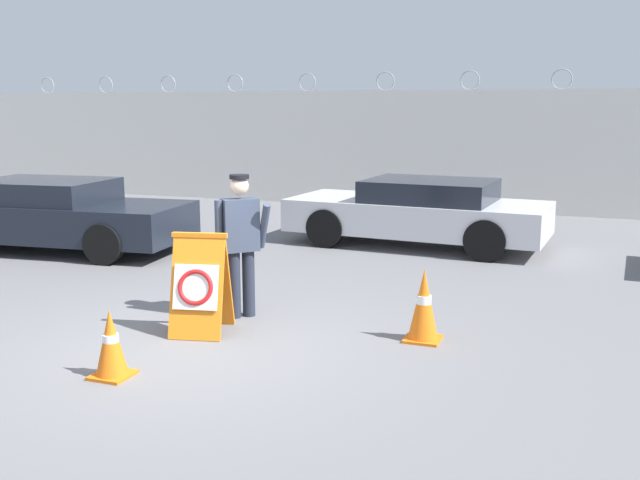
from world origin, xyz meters
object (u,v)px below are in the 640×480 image
object	(u,v)px
security_guard	(241,239)
traffic_cone_mid	(111,344)
parked_car_rear_sedan	(420,211)
traffic_cone_near	(424,305)
barricade_sign	(200,284)
parked_car_front_coupe	(54,214)

from	to	relation	value
security_guard	traffic_cone_mid	world-z (taller)	security_guard
security_guard	parked_car_rear_sedan	bearing A→B (deg)	34.76
traffic_cone_near	traffic_cone_mid	bearing A→B (deg)	-140.60
traffic_cone_near	parked_car_rear_sedan	xyz separation A→B (m)	(-1.23, 5.30, 0.23)
barricade_sign	traffic_cone_near	size ratio (longest dim) A/B	1.43
barricade_sign	security_guard	distance (m)	0.83
security_guard	parked_car_rear_sedan	size ratio (longest dim) A/B	0.36
barricade_sign	security_guard	xyz separation A→B (m)	(0.15, 0.72, 0.39)
barricade_sign	parked_car_rear_sedan	bearing A→B (deg)	66.34
traffic_cone_near	parked_car_rear_sedan	size ratio (longest dim) A/B	0.17
barricade_sign	parked_car_rear_sedan	distance (m)	6.02
barricade_sign	traffic_cone_near	world-z (taller)	barricade_sign
traffic_cone_mid	parked_car_rear_sedan	xyz separation A→B (m)	(1.28, 7.36, 0.30)
traffic_cone_mid	parked_car_rear_sedan	distance (m)	7.48
parked_car_front_coupe	traffic_cone_near	bearing A→B (deg)	-25.85
parked_car_front_coupe	barricade_sign	bearing A→B (deg)	-39.83
barricade_sign	traffic_cone_mid	bearing A→B (deg)	-107.22
parked_car_rear_sedan	traffic_cone_mid	bearing A→B (deg)	84.26
parked_car_front_coupe	parked_car_rear_sedan	size ratio (longest dim) A/B	1.01
traffic_cone_mid	parked_car_rear_sedan	size ratio (longest dim) A/B	0.14
security_guard	parked_car_front_coupe	bearing A→B (deg)	108.69
traffic_cone_mid	parked_car_rear_sedan	bearing A→B (deg)	80.12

